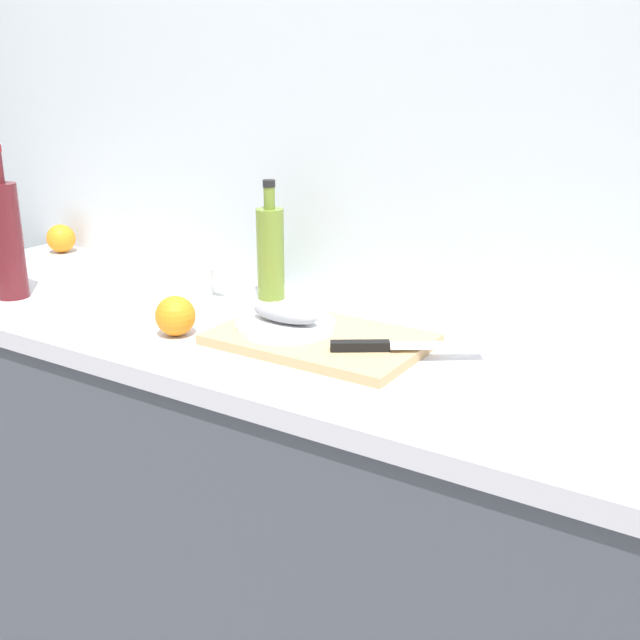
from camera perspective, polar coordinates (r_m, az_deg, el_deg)
back_wall at (r=1.80m, az=0.87°, el=13.06°), size 3.20×0.05×2.50m
kitchen_counter at (r=1.81m, az=-4.81°, el=-14.02°), size 2.00×0.60×0.90m
cutting_board at (r=1.50m, az=0.00°, el=-1.45°), size 0.41×0.27×0.02m
white_plate at (r=1.53m, az=-2.59°, el=-0.40°), size 0.20×0.20×0.01m
fish_fillet at (r=1.52m, az=-2.61°, el=0.51°), size 0.15×0.06×0.04m
chef_knife at (r=1.42m, az=5.16°, el=-1.93°), size 0.26×0.18×0.02m
olive_oil_bottle at (r=1.77m, az=-3.74°, el=5.16°), size 0.06×0.06×0.28m
wine_bottle at (r=1.91m, az=-22.48°, el=5.69°), size 0.07×0.07×0.35m
coffee_mug_0 at (r=1.84m, az=-9.07°, el=3.39°), size 0.12×0.08×0.09m
orange_0 at (r=1.57m, az=-10.79°, el=0.31°), size 0.08×0.08×0.08m
orange_1 at (r=2.36m, az=-18.85°, el=5.81°), size 0.08×0.08×0.08m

